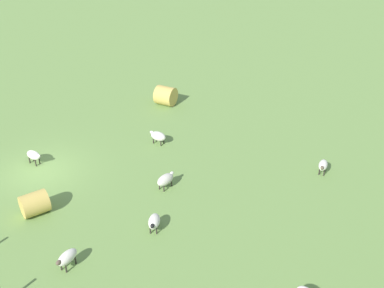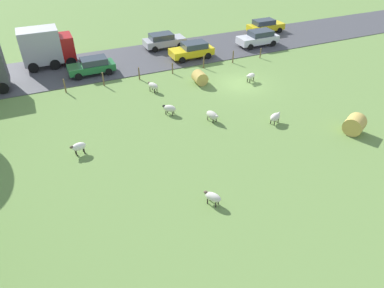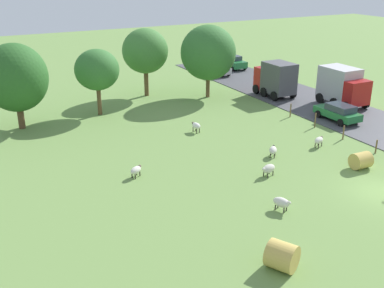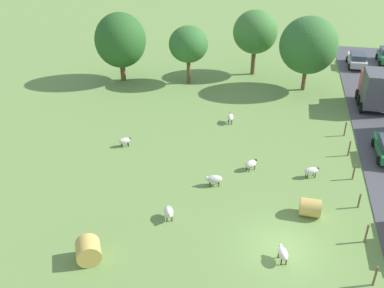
{
  "view_description": "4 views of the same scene",
  "coord_description": "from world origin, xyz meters",
  "px_view_note": "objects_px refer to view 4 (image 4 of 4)",
  "views": [
    {
      "loc": [
        6.1,
        22.57,
        14.84
      ],
      "look_at": [
        -6.92,
        4.54,
        1.6
      ],
      "focal_mm": 44.79,
      "sensor_mm": 36.0,
      "label": 1
    },
    {
      "loc": [
        -24.49,
        15.66,
        13.43
      ],
      "look_at": [
        -8.12,
        8.33,
        0.96
      ],
      "focal_mm": 32.71,
      "sensor_mm": 36.0,
      "label": 2
    },
    {
      "loc": [
        -22.07,
        -16.89,
        13.0
      ],
      "look_at": [
        -8.0,
        9.74,
        1.27
      ],
      "focal_mm": 43.43,
      "sensor_mm": 36.0,
      "label": 3
    },
    {
      "loc": [
        -1.14,
        -19.25,
        17.16
      ],
      "look_at": [
        -6.79,
        7.63,
        1.65
      ],
      "focal_mm": 41.11,
      "sensor_mm": 36.0,
      "label": 4
    }
  ],
  "objects_px": {
    "hay_bale_0": "(88,251)",
    "sheep_2": "(125,141)",
    "tree_1": "(188,44)",
    "car_0": "(357,59)",
    "hay_bale_1": "(310,208)",
    "sheep_3": "(283,253)",
    "tree_4": "(255,32)",
    "truck_0": "(376,88)",
    "sheep_1": "(169,212)",
    "tree_2": "(120,40)",
    "sheep_6": "(214,179)",
    "sheep_0": "(251,164)",
    "sheep_4": "(230,117)",
    "sheep_5": "(311,171)",
    "tree_0": "(308,45)"
  },
  "relations": [
    {
      "from": "hay_bale_1",
      "to": "car_0",
      "type": "distance_m",
      "value": 29.55
    },
    {
      "from": "sheep_3",
      "to": "hay_bale_1",
      "type": "relative_size",
      "value": 0.89
    },
    {
      "from": "sheep_4",
      "to": "truck_0",
      "type": "xyz_separation_m",
      "value": [
        12.52,
        5.86,
        1.36
      ]
    },
    {
      "from": "tree_1",
      "to": "car_0",
      "type": "distance_m",
      "value": 20.23
    },
    {
      "from": "sheep_2",
      "to": "car_0",
      "type": "bearing_deg",
      "value": 49.34
    },
    {
      "from": "hay_bale_1",
      "to": "sheep_3",
      "type": "bearing_deg",
      "value": -109.36
    },
    {
      "from": "sheep_3",
      "to": "tree_0",
      "type": "xyz_separation_m",
      "value": [
        1.32,
        24.94,
        4.05
      ]
    },
    {
      "from": "sheep_0",
      "to": "tree_1",
      "type": "distance_m",
      "value": 17.87
    },
    {
      "from": "tree_0",
      "to": "tree_1",
      "type": "distance_m",
      "value": 11.79
    },
    {
      "from": "tree_2",
      "to": "sheep_3",
      "type": "bearing_deg",
      "value": -53.67
    },
    {
      "from": "sheep_5",
      "to": "tree_1",
      "type": "bearing_deg",
      "value": 127.74
    },
    {
      "from": "car_0",
      "to": "sheep_3",
      "type": "bearing_deg",
      "value": -102.55
    },
    {
      "from": "sheep_3",
      "to": "sheep_4",
      "type": "height_order",
      "value": "sheep_4"
    },
    {
      "from": "sheep_5",
      "to": "tree_4",
      "type": "bearing_deg",
      "value": 106.36
    },
    {
      "from": "sheep_5",
      "to": "truck_0",
      "type": "relative_size",
      "value": 0.27
    },
    {
      "from": "hay_bale_0",
      "to": "car_0",
      "type": "height_order",
      "value": "car_0"
    },
    {
      "from": "sheep_6",
      "to": "tree_1",
      "type": "xyz_separation_m",
      "value": [
        -5.7,
        18.08,
        3.64
      ]
    },
    {
      "from": "sheep_2",
      "to": "car_0",
      "type": "xyz_separation_m",
      "value": [
        19.88,
        23.14,
        0.39
      ]
    },
    {
      "from": "tree_0",
      "to": "tree_1",
      "type": "relative_size",
      "value": 1.23
    },
    {
      "from": "tree_1",
      "to": "tree_4",
      "type": "xyz_separation_m",
      "value": [
        6.35,
        4.08,
        0.52
      ]
    },
    {
      "from": "sheep_3",
      "to": "tree_4",
      "type": "bearing_deg",
      "value": 98.2
    },
    {
      "from": "tree_1",
      "to": "sheep_0",
      "type": "bearing_deg",
      "value": -62.96
    },
    {
      "from": "sheep_3",
      "to": "tree_0",
      "type": "bearing_deg",
      "value": 86.96
    },
    {
      "from": "sheep_0",
      "to": "sheep_4",
      "type": "distance_m",
      "value": 7.55
    },
    {
      "from": "tree_4",
      "to": "truck_0",
      "type": "relative_size",
      "value": 1.59
    },
    {
      "from": "truck_0",
      "to": "tree_2",
      "type": "bearing_deg",
      "value": 175.57
    },
    {
      "from": "hay_bale_0",
      "to": "tree_2",
      "type": "bearing_deg",
      "value": 105.69
    },
    {
      "from": "sheep_1",
      "to": "tree_4",
      "type": "relative_size",
      "value": 0.17
    },
    {
      "from": "car_0",
      "to": "sheep_4",
      "type": "bearing_deg",
      "value": -125.37
    },
    {
      "from": "sheep_2",
      "to": "sheep_5",
      "type": "height_order",
      "value": "sheep_5"
    },
    {
      "from": "sheep_0",
      "to": "sheep_4",
      "type": "height_order",
      "value": "sheep_4"
    },
    {
      "from": "sheep_4",
      "to": "tree_4",
      "type": "relative_size",
      "value": 0.15
    },
    {
      "from": "hay_bale_0",
      "to": "sheep_2",
      "type": "bearing_deg",
      "value": 100.55
    },
    {
      "from": "tree_2",
      "to": "tree_4",
      "type": "relative_size",
      "value": 1.02
    },
    {
      "from": "sheep_0",
      "to": "sheep_1",
      "type": "relative_size",
      "value": 0.94
    },
    {
      "from": "hay_bale_0",
      "to": "hay_bale_1",
      "type": "height_order",
      "value": "hay_bale_0"
    },
    {
      "from": "tree_0",
      "to": "car_0",
      "type": "distance_m",
      "value": 10.98
    },
    {
      "from": "sheep_1",
      "to": "tree_2",
      "type": "relative_size",
      "value": 0.16
    },
    {
      "from": "sheep_1",
      "to": "hay_bale_0",
      "type": "xyz_separation_m",
      "value": [
        -3.33,
        -4.27,
        0.15
      ]
    },
    {
      "from": "sheep_0",
      "to": "sheep_3",
      "type": "bearing_deg",
      "value": -74.13
    },
    {
      "from": "tree_1",
      "to": "truck_0",
      "type": "distance_m",
      "value": 18.36
    },
    {
      "from": "sheep_0",
      "to": "sheep_4",
      "type": "relative_size",
      "value": 1.02
    },
    {
      "from": "sheep_5",
      "to": "tree_2",
      "type": "height_order",
      "value": "tree_2"
    },
    {
      "from": "sheep_3",
      "to": "sheep_4",
      "type": "distance_m",
      "value": 16.66
    },
    {
      "from": "sheep_5",
      "to": "sheep_0",
      "type": "bearing_deg",
      "value": 178.32
    },
    {
      "from": "tree_4",
      "to": "sheep_2",
      "type": "bearing_deg",
      "value": -114.62
    },
    {
      "from": "sheep_3",
      "to": "tree_0",
      "type": "relative_size",
      "value": 0.15
    },
    {
      "from": "sheep_0",
      "to": "hay_bale_1",
      "type": "xyz_separation_m",
      "value": [
        4.01,
        -4.43,
        0.07
      ]
    },
    {
      "from": "tree_2",
      "to": "car_0",
      "type": "relative_size",
      "value": 1.67
    },
    {
      "from": "sheep_3",
      "to": "tree_1",
      "type": "height_order",
      "value": "tree_1"
    }
  ]
}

